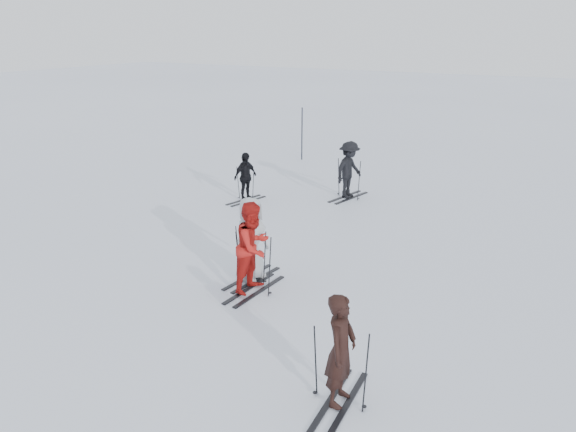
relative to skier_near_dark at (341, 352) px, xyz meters
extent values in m
plane|color=silver|center=(-3.60, 3.78, -0.89)|extent=(120.00, 120.00, 0.00)
imported|color=black|center=(0.00, 0.00, 0.00)|extent=(0.48, 0.68, 1.78)
imported|color=#AE1813|center=(-3.20, 2.59, 0.10)|extent=(0.81, 1.01, 1.98)
imported|color=#A7ACB0|center=(-3.57, 3.05, 0.06)|extent=(0.71, 0.99, 1.91)
imported|color=black|center=(-7.02, 8.02, -0.10)|extent=(0.59, 0.99, 1.59)
imported|color=black|center=(-4.24, 10.02, 0.04)|extent=(0.93, 1.33, 1.87)
cylinder|color=black|center=(-8.27, 14.25, 0.22)|extent=(0.06, 0.06, 2.22)
camera|label=1|loc=(2.86, -6.66, 4.56)|focal=35.00mm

